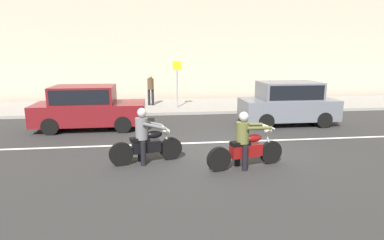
# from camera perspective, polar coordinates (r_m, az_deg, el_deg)

# --- Properties ---
(ground_plane) EXTENTS (80.00, 80.00, 0.00)m
(ground_plane) POSITION_cam_1_polar(r_m,az_deg,el_deg) (10.18, 5.82, -5.33)
(ground_plane) COLOR #2B2B2B
(sidewalk_slab) EXTENTS (40.00, 4.40, 0.14)m
(sidewalk_slab) POSITION_cam_1_polar(r_m,az_deg,el_deg) (17.85, 0.20, 2.55)
(sidewalk_slab) COLOR gray
(sidewalk_slab) RESTS_ON ground_plane
(lane_marking_stripe) EXTENTS (18.00, 0.14, 0.01)m
(lane_marking_stripe) POSITION_cam_1_polar(r_m,az_deg,el_deg) (10.88, 0.05, -4.10)
(lane_marking_stripe) COLOR silver
(lane_marking_stripe) RESTS_ON ground_plane
(motorcycle_with_rider_olive) EXTENTS (2.19, 0.84, 1.52)m
(motorcycle_with_rider_olive) POSITION_cam_1_polar(r_m,az_deg,el_deg) (8.62, 9.54, -4.36)
(motorcycle_with_rider_olive) COLOR black
(motorcycle_with_rider_olive) RESTS_ON ground_plane
(motorcycle_with_rider_gray) EXTENTS (2.02, 0.79, 1.55)m
(motorcycle_with_rider_gray) POSITION_cam_1_polar(r_m,az_deg,el_deg) (8.95, -8.22, -3.64)
(motorcycle_with_rider_gray) COLOR black
(motorcycle_with_rider_gray) RESTS_ON ground_plane
(parked_hatchback_slate_gray) EXTENTS (3.93, 1.76, 1.80)m
(parked_hatchback_slate_gray) POSITION_cam_1_polar(r_m,az_deg,el_deg) (14.06, 16.72, 2.99)
(parked_hatchback_slate_gray) COLOR slate
(parked_hatchback_slate_gray) RESTS_ON ground_plane
(parked_sedan_maroon) EXTENTS (4.27, 1.82, 1.72)m
(parked_sedan_maroon) POSITION_cam_1_polar(r_m,az_deg,el_deg) (13.33, -17.99, 2.19)
(parked_sedan_maroon) COLOR maroon
(parked_sedan_maroon) RESTS_ON ground_plane
(street_sign_post) EXTENTS (0.44, 0.08, 2.43)m
(street_sign_post) POSITION_cam_1_polar(r_m,az_deg,el_deg) (16.74, -2.67, 7.24)
(street_sign_post) COLOR gray
(street_sign_post) RESTS_ON sidewalk_slab
(pedestrian_bystander) EXTENTS (0.34, 0.34, 1.67)m
(pedestrian_bystander) POSITION_cam_1_polar(r_m,az_deg,el_deg) (17.67, -7.36, 5.76)
(pedestrian_bystander) COLOR black
(pedestrian_bystander) RESTS_ON sidewalk_slab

